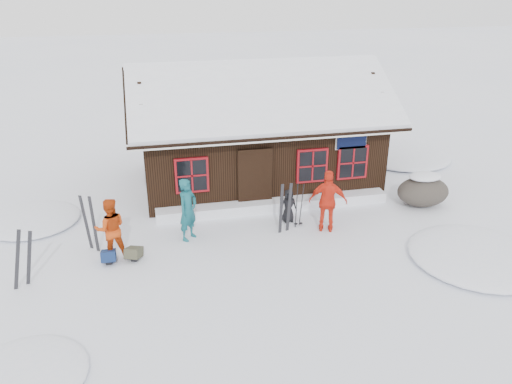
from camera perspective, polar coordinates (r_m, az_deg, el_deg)
ground at (r=14.04m, az=-1.53°, el=-6.40°), size 120.00×120.00×0.00m
mountain_hut at (r=18.20m, az=-0.02°, el=6.09°), size 8.90×6.09×4.42m
snow_drift at (r=16.22m, az=2.10°, el=-1.44°), size 7.60×0.60×0.35m
snow_mounds at (r=15.99m, az=2.98°, el=-2.53°), size 20.60×13.20×0.48m
skier_teal at (r=14.24m, az=-7.79°, el=-2.01°), size 0.78×0.79×1.85m
skier_orange_left at (r=13.76m, az=-16.28°, el=-4.04°), size 0.88×0.72×1.71m
skier_orange_right at (r=14.70m, az=8.23°, el=-1.07°), size 1.21×0.84×1.90m
skier_crouched at (r=15.31m, az=3.73°, el=-1.58°), size 0.54×0.38×1.05m
boulder at (r=17.31m, az=18.55°, el=0.16°), size 1.73×1.30×1.01m
ski_pair_left at (r=13.30m, az=-25.07°, el=-6.98°), size 0.66×0.21×1.56m
ski_pair_mid at (r=14.34m, az=-18.44°, el=-3.50°), size 0.40×0.30×1.66m
ski_pair_right at (r=14.61m, az=3.35°, el=-1.94°), size 0.42×0.12×1.58m
ski_poles at (r=14.99m, az=4.93°, el=-1.57°), size 0.26×0.13×1.43m
backpack_blue at (r=13.87m, az=-16.47°, el=-7.23°), size 0.38×0.50×0.27m
backpack_olive at (r=13.84m, az=-13.77°, el=-6.98°), size 0.52×0.59×0.27m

